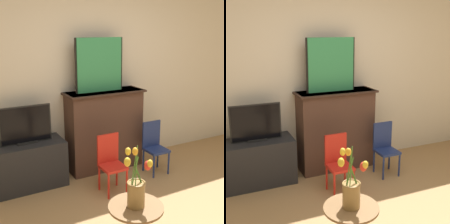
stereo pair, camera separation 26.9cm
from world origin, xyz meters
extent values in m
cube|color=beige|center=(0.00, 2.13, 1.35)|extent=(8.00, 0.06, 2.70)
cube|color=#4C3328|center=(0.13, 1.92, 0.54)|extent=(1.00, 0.36, 1.07)
cube|color=#35231C|center=(0.13, 1.91, 1.06)|extent=(1.06, 0.40, 0.02)
cube|color=black|center=(0.07, 1.93, 1.41)|extent=(0.66, 0.02, 0.68)
cube|color=#338E56|center=(0.07, 1.92, 1.41)|extent=(0.62, 0.02, 0.68)
cube|color=#232326|center=(-0.92, 1.86, 0.28)|extent=(0.85, 0.43, 0.56)
cube|color=black|center=(-0.92, 1.86, 0.57)|extent=(0.23, 0.12, 0.01)
cube|color=black|center=(-0.92, 1.87, 0.78)|extent=(0.60, 0.02, 0.45)
cube|color=black|center=(-0.92, 1.86, 0.78)|extent=(0.57, 0.02, 0.42)
cylinder|color=red|center=(-0.21, 1.14, 0.15)|extent=(0.02, 0.02, 0.30)
cylinder|color=red|center=(0.02, 1.14, 0.15)|extent=(0.02, 0.02, 0.30)
cylinder|color=red|center=(-0.21, 1.38, 0.15)|extent=(0.02, 0.02, 0.30)
cylinder|color=red|center=(0.02, 1.38, 0.15)|extent=(0.02, 0.02, 0.30)
cube|color=red|center=(-0.10, 1.26, 0.32)|extent=(0.27, 0.27, 0.03)
cube|color=red|center=(-0.10, 1.38, 0.51)|extent=(0.27, 0.02, 0.35)
cylinder|color=navy|center=(0.53, 1.32, 0.15)|extent=(0.02, 0.02, 0.30)
cylinder|color=navy|center=(0.77, 1.32, 0.15)|extent=(0.02, 0.02, 0.30)
cylinder|color=navy|center=(0.53, 1.56, 0.15)|extent=(0.02, 0.02, 0.30)
cylinder|color=navy|center=(0.77, 1.56, 0.15)|extent=(0.02, 0.02, 0.30)
cube|color=navy|center=(0.65, 1.44, 0.32)|extent=(0.27, 0.27, 0.03)
cube|color=navy|center=(0.65, 1.56, 0.51)|extent=(0.27, 0.02, 0.35)
cylinder|color=brown|center=(-0.47, 0.19, 0.50)|extent=(0.44, 0.44, 0.02)
cylinder|color=olive|center=(-0.47, 0.19, 0.61)|extent=(0.14, 0.14, 0.20)
torus|color=olive|center=(-0.47, 0.19, 0.71)|extent=(0.15, 0.15, 0.02)
cylinder|color=#477A2D|center=(-0.45, 0.18, 0.75)|extent=(0.08, 0.02, 0.20)
ellipsoid|color=red|center=(-0.38, 0.17, 0.84)|extent=(0.06, 0.06, 0.08)
cylinder|color=#477A2D|center=(-0.45, 0.18, 0.76)|extent=(0.08, 0.03, 0.23)
ellipsoid|color=gold|center=(-0.38, 0.15, 0.86)|extent=(0.05, 0.05, 0.06)
cylinder|color=#477A2D|center=(-0.49, 0.17, 0.83)|extent=(0.05, 0.06, 0.37)
ellipsoid|color=orange|center=(-0.54, 0.11, 1.01)|extent=(0.04, 0.04, 0.06)
cylinder|color=#477A2D|center=(-0.50, 0.20, 0.81)|extent=(0.05, 0.03, 0.33)
ellipsoid|color=gold|center=(-0.54, 0.21, 0.97)|extent=(0.04, 0.04, 0.06)
cylinder|color=#477A2D|center=(-0.50, 0.18, 0.78)|extent=(0.08, 0.03, 0.28)
ellipsoid|color=gold|center=(-0.57, 0.16, 0.92)|extent=(0.05, 0.05, 0.07)
camera|label=1|loc=(-1.67, -1.64, 1.87)|focal=50.00mm
camera|label=2|loc=(-1.43, -1.76, 1.87)|focal=50.00mm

